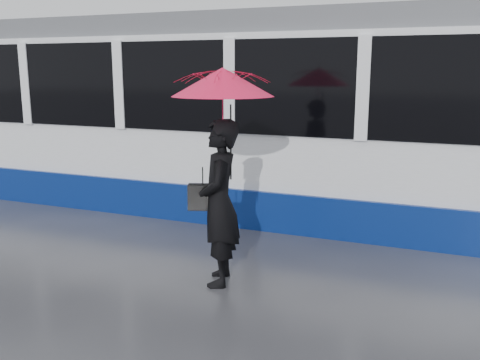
% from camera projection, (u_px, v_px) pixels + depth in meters
% --- Properties ---
extents(ground, '(90.00, 90.00, 0.00)m').
position_uv_depth(ground, '(185.00, 250.00, 7.44)').
color(ground, '#2F2F35').
rests_on(ground, ground).
extents(rails, '(34.00, 1.51, 0.02)m').
position_uv_depth(rails, '(250.00, 207.00, 9.70)').
color(rails, '#3F3D38').
rests_on(rails, ground).
extents(tram, '(26.00, 2.56, 3.35)m').
position_uv_depth(tram, '(182.00, 115.00, 9.87)').
color(tram, white).
rests_on(tram, ground).
extents(woman, '(0.67, 0.82, 1.93)m').
position_uv_depth(woman, '(219.00, 203.00, 6.12)').
color(woman, black).
rests_on(woman, ground).
extents(umbrella, '(1.45, 1.45, 1.30)m').
position_uv_depth(umbrella, '(223.00, 102.00, 5.87)').
color(umbrella, '#F31497').
rests_on(umbrella, ground).
extents(handbag, '(0.37, 0.26, 0.48)m').
position_uv_depth(handbag, '(203.00, 197.00, 6.21)').
color(handbag, black).
rests_on(handbag, ground).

